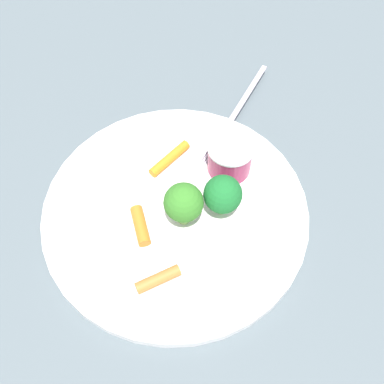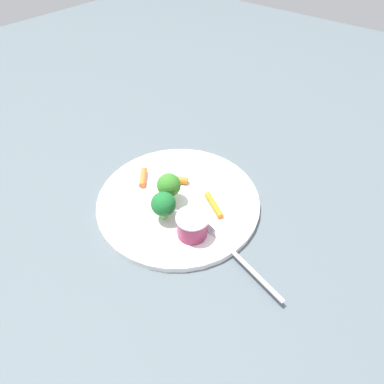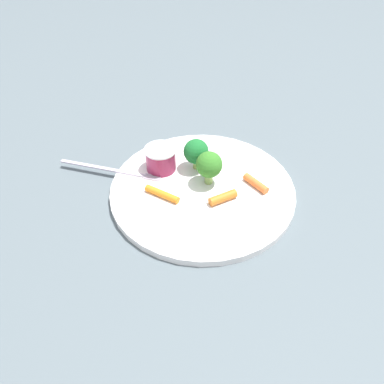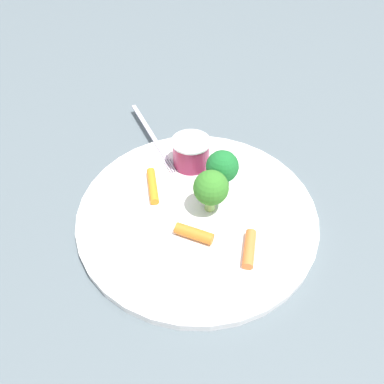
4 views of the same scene
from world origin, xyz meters
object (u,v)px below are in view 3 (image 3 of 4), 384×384
(sauce_cup, at_px, (162,159))
(carrot_stick_0, at_px, (163,194))
(carrot_stick_2, at_px, (224,198))
(broccoli_floret_1, at_px, (210,165))
(plate, at_px, (203,190))
(fork, at_px, (112,170))
(carrot_stick_1, at_px, (257,183))
(broccoli_floret_0, at_px, (197,152))

(sauce_cup, bearing_deg, carrot_stick_0, 6.61)
(sauce_cup, xyz_separation_m, carrot_stick_2, (0.08, 0.11, -0.01))
(broccoli_floret_1, xyz_separation_m, carrot_stick_2, (0.04, 0.02, -0.03))
(carrot_stick_0, bearing_deg, plate, 111.04)
(carrot_stick_0, relative_size, fork, 0.33)
(carrot_stick_1, distance_m, carrot_stick_2, 0.07)
(sauce_cup, relative_size, carrot_stick_0, 0.90)
(broccoli_floret_0, height_order, carrot_stick_2, broccoli_floret_0)
(broccoli_floret_0, bearing_deg, carrot_stick_1, 65.69)
(plate, distance_m, sauce_cup, 0.09)
(carrot_stick_1, height_order, carrot_stick_2, carrot_stick_2)
(fork, bearing_deg, broccoli_floret_0, 95.26)
(sauce_cup, xyz_separation_m, carrot_stick_0, (0.07, 0.01, -0.02))
(carrot_stick_0, bearing_deg, broccoli_floret_0, 145.50)
(carrot_stick_2, bearing_deg, carrot_stick_0, -93.54)
(carrot_stick_0, xyz_separation_m, fork, (-0.06, -0.09, -0.00))
(carrot_stick_1, bearing_deg, carrot_stick_2, -56.38)
(plate, bearing_deg, carrot_stick_1, 93.81)
(carrot_stick_1, bearing_deg, fork, -97.33)
(broccoli_floret_1, bearing_deg, plate, -36.96)
(carrot_stick_2, xyz_separation_m, fork, (-0.07, -0.19, -0.01))
(broccoli_floret_0, distance_m, carrot_stick_0, 0.10)
(carrot_stick_1, xyz_separation_m, fork, (-0.03, -0.25, -0.00))
(fork, bearing_deg, carrot_stick_1, 82.67)
(carrot_stick_2, bearing_deg, fork, -109.64)
(broccoli_floret_1, relative_size, carrot_stick_0, 0.99)
(plate, relative_size, sauce_cup, 5.62)
(sauce_cup, height_order, carrot_stick_2, sauce_cup)
(broccoli_floret_0, distance_m, carrot_stick_1, 0.11)
(broccoli_floret_0, height_order, fork, broccoli_floret_0)
(sauce_cup, bearing_deg, broccoli_floret_0, 93.89)
(broccoli_floret_0, xyz_separation_m, broccoli_floret_1, (0.04, 0.02, 0.00))
(broccoli_floret_1, distance_m, fork, 0.17)
(broccoli_floret_0, height_order, carrot_stick_0, broccoli_floret_0)
(carrot_stick_0, distance_m, fork, 0.11)
(sauce_cup, xyz_separation_m, broccoli_floret_0, (-0.00, 0.06, 0.01))
(carrot_stick_2, distance_m, fork, 0.20)
(plate, distance_m, carrot_stick_2, 0.05)
(broccoli_floret_0, relative_size, broccoli_floret_1, 0.95)
(sauce_cup, bearing_deg, carrot_stick_2, 53.60)
(broccoli_floret_1, height_order, carrot_stick_0, broccoli_floret_1)
(carrot_stick_0, bearing_deg, fork, -123.45)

